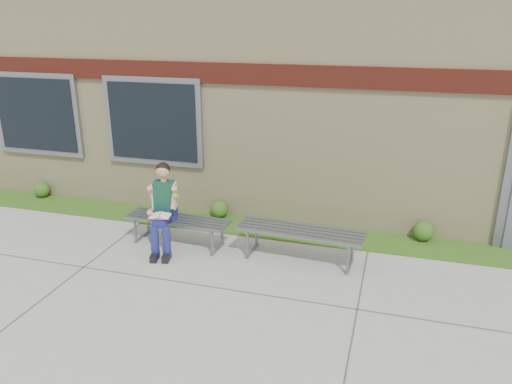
% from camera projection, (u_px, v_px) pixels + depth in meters
% --- Properties ---
extents(ground, '(80.00, 80.00, 0.00)m').
position_uv_depth(ground, '(271.00, 319.00, 6.14)').
color(ground, '#9E9E99').
rests_on(ground, ground).
extents(grass_strip, '(16.00, 0.80, 0.02)m').
position_uv_depth(grass_strip, '(310.00, 234.00, 8.48)').
color(grass_strip, '#2B5516').
rests_on(grass_strip, ground).
extents(school_building, '(16.20, 6.22, 4.20)m').
position_uv_depth(school_building, '(342.00, 84.00, 10.84)').
color(school_building, beige).
rests_on(school_building, ground).
extents(bench_left, '(1.75, 0.60, 0.45)m').
position_uv_depth(bench_left, '(178.00, 224.00, 8.03)').
color(bench_left, slate).
rests_on(bench_left, ground).
extents(bench_right, '(1.95, 0.64, 0.50)m').
position_uv_depth(bench_right, '(300.00, 236.00, 7.49)').
color(bench_right, slate).
rests_on(bench_right, ground).
extents(girl, '(0.56, 0.88, 1.38)m').
position_uv_depth(girl, '(163.00, 206.00, 7.76)').
color(girl, navy).
rests_on(girl, ground).
extents(shrub_west, '(0.31, 0.31, 0.31)m').
position_uv_depth(shrub_west, '(42.00, 190.00, 10.13)').
color(shrub_west, '#2B5516').
rests_on(shrub_west, grass_strip).
extents(shrub_mid, '(0.32, 0.32, 0.32)m').
position_uv_depth(shrub_mid, '(219.00, 209.00, 9.11)').
color(shrub_mid, '#2B5516').
rests_on(shrub_mid, grass_strip).
extents(shrub_east, '(0.33, 0.33, 0.33)m').
position_uv_depth(shrub_east, '(423.00, 231.00, 8.17)').
color(shrub_east, '#2B5516').
rests_on(shrub_east, grass_strip).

